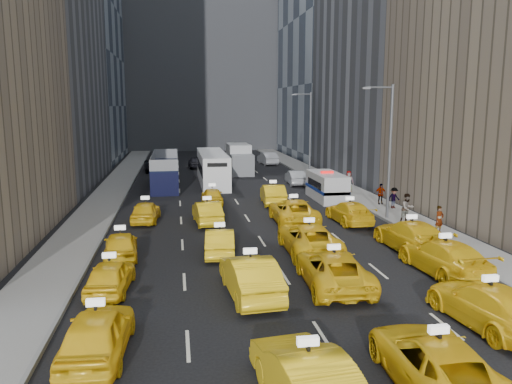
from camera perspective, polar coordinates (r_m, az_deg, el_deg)
ground at (r=21.18m, az=4.42°, el=-11.34°), size 160.00×160.00×0.00m
sidewalk_west at (r=45.20m, az=-16.36°, el=-0.18°), size 3.00×90.00×0.15m
sidewalk_east at (r=47.33m, az=9.73°, el=0.52°), size 3.00×90.00×0.15m
curb_west at (r=45.03m, az=-14.53°, el=-0.11°), size 0.15×90.00×0.18m
curb_east at (r=46.89m, az=8.06°, el=0.49°), size 0.15×90.00×0.18m
building_west_far at (r=76.05m, az=-22.27°, el=19.28°), size 16.00×22.00×42.00m
building_backdrop at (r=92.13m, az=-6.42°, el=17.52°), size 30.00×12.00×40.00m
streetlight_near at (r=34.24m, az=14.89°, el=4.96°), size 2.15×0.22×9.00m
streetlight_far at (r=53.10m, az=6.09°, el=6.87°), size 2.15×0.22×9.00m
taxi_0 at (r=16.58m, az=-17.68°, el=-15.12°), size 2.08×4.66×1.56m
taxi_1 at (r=13.53m, az=5.87°, el=-20.53°), size 2.32×5.14×1.63m
taxi_2 at (r=15.17m, az=19.91°, el=-17.85°), size 2.74×5.49×1.49m
taxi_3 at (r=19.65m, az=24.99°, el=-11.62°), size 2.64×5.44×1.53m
taxi_4 at (r=21.80m, az=-16.32°, el=-9.21°), size 1.93×4.10×1.36m
taxi_5 at (r=20.50m, az=-0.67°, el=-9.57°), size 2.14×5.17×1.66m
taxi_6 at (r=21.75m, az=8.83°, el=-8.71°), size 2.86×5.64×1.53m
taxi_7 at (r=24.62m, az=20.70°, el=-6.96°), size 2.52×5.59×1.59m
taxi_8 at (r=26.22m, az=-15.19°, el=-5.88°), size 1.95×4.18×1.38m
taxi_9 at (r=26.05m, az=-4.16°, el=-5.67°), size 1.80×4.27×1.37m
taxi_10 at (r=26.39m, az=6.06°, el=-5.30°), size 2.63×5.60×1.55m
taxi_11 at (r=27.91m, az=17.27°, el=-4.77°), size 2.41×5.65×1.62m
taxi_12 at (r=33.93m, az=-12.50°, el=-2.18°), size 1.99×4.25×1.41m
taxi_13 at (r=32.88m, az=-5.60°, el=-2.32°), size 1.90×4.57×1.47m
taxi_14 at (r=32.87m, az=4.29°, el=-2.19°), size 2.84×5.83×1.60m
taxi_15 at (r=33.46m, az=10.62°, el=-2.28°), size 2.19×4.97×1.42m
taxi_16 at (r=39.12m, az=-5.03°, el=-0.46°), size 1.58×3.90×1.33m
taxi_17 at (r=39.16m, az=1.95°, el=-0.24°), size 1.98×4.83×1.56m
nypd_van at (r=41.24m, az=8.09°, el=0.59°), size 2.38×5.61×2.37m
double_decker at (r=48.17m, az=-10.32°, el=2.41°), size 3.67×10.86×3.10m
city_bus at (r=49.57m, az=-5.01°, el=2.74°), size 2.53×11.98×3.09m
box_truck at (r=57.21m, az=-1.91°, el=3.79°), size 2.64×7.17×3.25m
misc_car_0 at (r=49.02m, az=4.52°, el=1.68°), size 1.68×4.28×1.39m
misc_car_1 at (r=60.19m, az=-11.28°, el=3.18°), size 3.26×6.24×1.68m
misc_car_2 at (r=66.31m, az=-3.04°, el=3.87°), size 2.64×5.29×1.48m
misc_car_3 at (r=62.13m, az=-6.91°, el=3.40°), size 1.89×4.34×1.46m
misc_car_4 at (r=65.55m, az=1.35°, el=3.88°), size 2.13×5.03×1.62m
pedestrian_0 at (r=31.55m, az=20.22°, el=-2.97°), size 0.69×0.56×1.65m
pedestrian_1 at (r=33.64m, az=16.90°, el=-1.78°), size 1.01×0.69×1.91m
pedestrian_2 at (r=38.13m, az=15.48°, el=-0.66°), size 1.07×0.63×1.55m
pedestrian_3 at (r=39.48m, az=14.04°, el=-0.20°), size 0.96×0.48×1.60m
pedestrian_4 at (r=44.70m, az=10.54°, el=1.23°), size 0.96×0.64×1.82m
pedestrian_5 at (r=45.97m, az=8.74°, el=1.33°), size 1.46×0.94×1.53m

